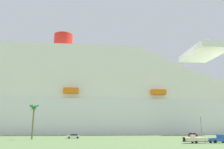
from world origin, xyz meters
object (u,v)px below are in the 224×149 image
Objects in this scene: small_boat_on_trailer at (198,139)px; parked_car_red_hatchback at (193,135)px; street_lamp at (201,123)px; cruise_ship at (105,100)px; pickup_truck at (219,139)px; parked_car_white_van at (73,136)px; palm_tree at (34,111)px.

parked_car_red_hatchback is (24.07, 42.00, -0.13)m from small_boat_on_trailer.
parked_car_red_hatchback is (5.64, 15.88, -4.85)m from street_lamp.
pickup_truck is (14.53, -84.39, -19.33)m from cruise_ship.
pickup_truck is at bearing -43.96° from parked_car_white_van.
street_lamp is (26.47, -58.15, -14.69)m from cruise_ship.
palm_tree is 2.56× the size of parked_car_red_hatchback.
street_lamp is at bearing 65.54° from pickup_truck.
cruise_ship reaches higher than parked_car_red_hatchback.
small_boat_on_trailer reaches higher than parked_car_white_van.
palm_tree reaches higher than pickup_truck.
street_lamp is (62.71, -4.43, -3.90)m from palm_tree.
cruise_ship reaches higher than street_lamp.
street_lamp is (11.94, 26.24, 4.64)m from pickup_truck.
pickup_truck is 0.47× the size of palm_tree.
cruise_ship is 57.38m from parked_car_white_van.
small_boat_on_trailer is 1.83× the size of parked_car_red_hatchback.
pickup_truck is 0.64× the size of street_lamp.
parked_car_white_van is at bearing -172.53° from parked_car_red_hatchback.
pickup_truck is 45.64m from parked_car_red_hatchback.
parked_car_white_van is (-36.34, 35.04, -0.21)m from pickup_truck.
pickup_truck is 29.20m from street_lamp.
palm_tree reaches higher than street_lamp.
parked_car_red_hatchback is (32.11, -42.27, -19.54)m from cruise_ship.
street_lamp is at bearing -10.34° from parked_car_white_van.
pickup_truck is at bearing -1.00° from small_boat_on_trailer.
palm_tree is at bearing -170.49° from parked_car_red_hatchback.
small_boat_on_trailer is 0.71× the size of palm_tree.
cruise_ship is 29.01× the size of small_boat_on_trailer.
pickup_truck is at bearing -31.13° from palm_tree.
parked_car_white_van is at bearing 16.87° from palm_tree.
pickup_truck is 1.19× the size of parked_car_white_van.
street_lamp is at bearing 54.79° from small_boat_on_trailer.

